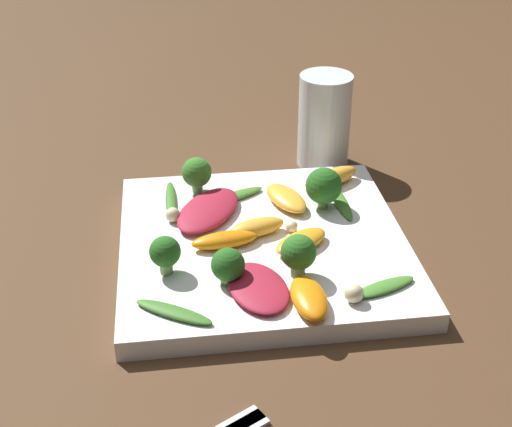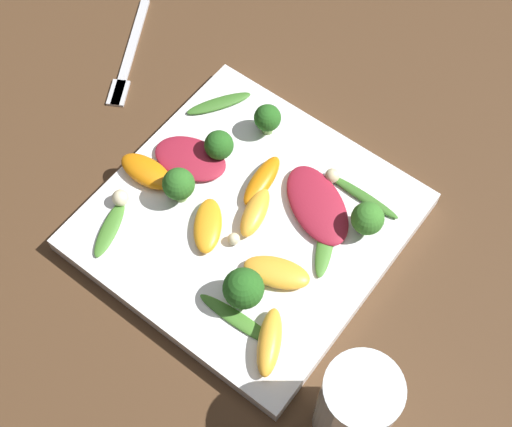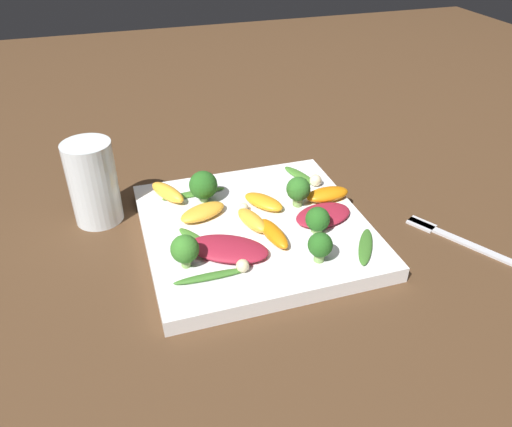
% 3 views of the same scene
% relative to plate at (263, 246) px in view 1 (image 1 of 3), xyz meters
% --- Properties ---
extents(ground_plane, '(2.40, 2.40, 0.00)m').
position_rel_plate_xyz_m(ground_plane, '(0.00, 0.00, -0.01)').
color(ground_plane, '#4C331E').
extents(plate, '(0.29, 0.29, 0.02)m').
position_rel_plate_xyz_m(plate, '(0.00, 0.00, 0.00)').
color(plate, white).
rests_on(plate, ground_plane).
extents(drinking_glass, '(0.07, 0.07, 0.12)m').
position_rel_plate_xyz_m(drinking_glass, '(-0.11, -0.20, 0.05)').
color(drinking_glass, white).
rests_on(drinking_glass, ground_plane).
extents(radicchio_leaf_0, '(0.10, 0.11, 0.01)m').
position_rel_plate_xyz_m(radicchio_leaf_0, '(0.05, -0.05, 0.02)').
color(radicchio_leaf_0, maroon).
rests_on(radicchio_leaf_0, plate).
extents(radicchio_leaf_1, '(0.07, 0.09, 0.01)m').
position_rel_plate_xyz_m(radicchio_leaf_1, '(0.02, 0.09, 0.02)').
color(radicchio_leaf_1, maroon).
rests_on(radicchio_leaf_1, plate).
extents(orange_segment_0, '(0.05, 0.08, 0.02)m').
position_rel_plate_xyz_m(orange_segment_0, '(-0.04, -0.06, 0.02)').
color(orange_segment_0, '#FCAD33').
rests_on(orange_segment_0, plate).
extents(orange_segment_1, '(0.07, 0.03, 0.02)m').
position_rel_plate_xyz_m(orange_segment_1, '(0.04, 0.01, 0.02)').
color(orange_segment_1, orange).
rests_on(orange_segment_1, plate).
extents(orange_segment_2, '(0.03, 0.07, 0.02)m').
position_rel_plate_xyz_m(orange_segment_2, '(-0.03, 0.12, 0.02)').
color(orange_segment_2, orange).
rests_on(orange_segment_2, plate).
extents(orange_segment_3, '(0.07, 0.06, 0.01)m').
position_rel_plate_xyz_m(orange_segment_3, '(-0.04, 0.02, 0.02)').
color(orange_segment_3, orange).
rests_on(orange_segment_3, plate).
extents(orange_segment_4, '(0.06, 0.04, 0.02)m').
position_rel_plate_xyz_m(orange_segment_4, '(0.01, -0.01, 0.02)').
color(orange_segment_4, '#FCAD33').
rests_on(orange_segment_4, plate).
extents(orange_segment_5, '(0.07, 0.05, 0.02)m').
position_rel_plate_xyz_m(orange_segment_5, '(-0.10, -0.10, 0.02)').
color(orange_segment_5, '#FCAD33').
rests_on(orange_segment_5, plate).
extents(broccoli_floret_0, '(0.03, 0.03, 0.04)m').
position_rel_plate_xyz_m(broccoli_floret_0, '(0.06, -0.11, 0.03)').
color(broccoli_floret_0, '#84AD5B').
rests_on(broccoli_floret_0, plate).
extents(broccoli_floret_1, '(0.04, 0.04, 0.05)m').
position_rel_plate_xyz_m(broccoli_floret_1, '(-0.07, -0.05, 0.04)').
color(broccoli_floret_1, '#84AD5B').
rests_on(broccoli_floret_1, plate).
extents(broccoli_floret_2, '(0.03, 0.03, 0.04)m').
position_rel_plate_xyz_m(broccoli_floret_2, '(0.04, 0.07, 0.03)').
color(broccoli_floret_2, '#84AD5B').
rests_on(broccoli_floret_2, plate).
extents(broccoli_floret_3, '(0.03, 0.03, 0.04)m').
position_rel_plate_xyz_m(broccoli_floret_3, '(0.10, 0.05, 0.03)').
color(broccoli_floret_3, '#84AD5B').
rests_on(broccoli_floret_3, plate).
extents(broccoli_floret_4, '(0.03, 0.03, 0.04)m').
position_rel_plate_xyz_m(broccoli_floret_4, '(-0.02, 0.07, 0.04)').
color(broccoli_floret_4, '#7A9E51').
rests_on(broccoli_floret_4, plate).
extents(arugula_sprig_0, '(0.07, 0.04, 0.01)m').
position_rel_plate_xyz_m(arugula_sprig_0, '(-0.10, 0.10, 0.01)').
color(arugula_sprig_0, '#47842D').
rests_on(arugula_sprig_0, plate).
extents(arugula_sprig_1, '(0.02, 0.10, 0.00)m').
position_rel_plate_xyz_m(arugula_sprig_1, '(-0.10, -0.06, 0.01)').
color(arugula_sprig_1, '#47842D').
rests_on(arugula_sprig_1, plate).
extents(arugula_sprig_2, '(0.08, 0.05, 0.01)m').
position_rel_plate_xyz_m(arugula_sprig_2, '(0.02, -0.08, 0.01)').
color(arugula_sprig_2, '#47842D').
rests_on(arugula_sprig_2, plate).
extents(arugula_sprig_3, '(0.01, 0.09, 0.01)m').
position_rel_plate_xyz_m(arugula_sprig_3, '(0.09, -0.08, 0.01)').
color(arugula_sprig_3, '#3D7528').
rests_on(arugula_sprig_3, plate).
extents(arugula_sprig_4, '(0.07, 0.05, 0.01)m').
position_rel_plate_xyz_m(arugula_sprig_4, '(0.10, 0.12, 0.01)').
color(arugula_sprig_4, '#3D7528').
rests_on(arugula_sprig_4, plate).
extents(macadamia_nut_0, '(0.02, 0.02, 0.02)m').
position_rel_plate_xyz_m(macadamia_nut_0, '(-0.07, 0.12, 0.02)').
color(macadamia_nut_0, beige).
rests_on(macadamia_nut_0, plate).
extents(macadamia_nut_1, '(0.01, 0.01, 0.01)m').
position_rel_plate_xyz_m(macadamia_nut_1, '(-0.03, -0.01, 0.02)').
color(macadamia_nut_1, beige).
rests_on(macadamia_nut_1, plate).
extents(macadamia_nut_2, '(0.02, 0.02, 0.02)m').
position_rel_plate_xyz_m(macadamia_nut_2, '(0.09, -0.04, 0.02)').
color(macadamia_nut_2, beige).
rests_on(macadamia_nut_2, plate).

